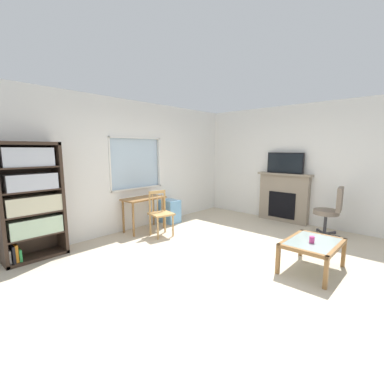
{
  "coord_description": "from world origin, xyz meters",
  "views": [
    {
      "loc": [
        -3.42,
        -2.22,
        1.73
      ],
      "look_at": [
        -0.1,
        0.82,
        1.0
      ],
      "focal_mm": 24.72,
      "sensor_mm": 36.0,
      "label": 1
    }
  ],
  "objects_px": {
    "office_chair": "(331,209)",
    "wooden_chair": "(160,213)",
    "desk_under_window": "(144,203)",
    "plastic_drawer_unit": "(170,211)",
    "coffee_table": "(313,245)",
    "sippy_cup": "(312,240)",
    "bookshelf": "(31,198)",
    "tv": "(285,163)",
    "fireplace": "(284,197)"
  },
  "relations": [
    {
      "from": "plastic_drawer_unit",
      "to": "fireplace",
      "type": "xyz_separation_m",
      "value": [
        1.92,
        -1.93,
        0.31
      ]
    },
    {
      "from": "wooden_chair",
      "to": "tv",
      "type": "xyz_separation_m",
      "value": [
        2.69,
        -1.36,
        0.94
      ]
    },
    {
      "from": "desk_under_window",
      "to": "office_chair",
      "type": "height_order",
      "value": "office_chair"
    },
    {
      "from": "office_chair",
      "to": "sippy_cup",
      "type": "relative_size",
      "value": 11.11
    },
    {
      "from": "tv",
      "to": "office_chair",
      "type": "xyz_separation_m",
      "value": [
        -0.42,
        -1.17,
        -0.85
      ]
    },
    {
      "from": "wooden_chair",
      "to": "fireplace",
      "type": "distance_m",
      "value": 3.03
    },
    {
      "from": "wooden_chair",
      "to": "sippy_cup",
      "type": "bearing_deg",
      "value": -82.73
    },
    {
      "from": "coffee_table",
      "to": "tv",
      "type": "bearing_deg",
      "value": 32.39
    },
    {
      "from": "desk_under_window",
      "to": "tv",
      "type": "distance_m",
      "value": 3.39
    },
    {
      "from": "sippy_cup",
      "to": "fireplace",
      "type": "bearing_deg",
      "value": 31.48
    },
    {
      "from": "desk_under_window",
      "to": "sippy_cup",
      "type": "bearing_deg",
      "value": -83.56
    },
    {
      "from": "bookshelf",
      "to": "fireplace",
      "type": "relative_size",
      "value": 1.44
    },
    {
      "from": "plastic_drawer_unit",
      "to": "desk_under_window",
      "type": "bearing_deg",
      "value": -176.44
    },
    {
      "from": "wooden_chair",
      "to": "coffee_table",
      "type": "relative_size",
      "value": 0.99
    },
    {
      "from": "coffee_table",
      "to": "plastic_drawer_unit",
      "type": "bearing_deg",
      "value": 84.0
    },
    {
      "from": "fireplace",
      "to": "office_chair",
      "type": "height_order",
      "value": "fireplace"
    },
    {
      "from": "tv",
      "to": "office_chair",
      "type": "distance_m",
      "value": 1.51
    },
    {
      "from": "fireplace",
      "to": "tv",
      "type": "xyz_separation_m",
      "value": [
        -0.02,
        0.0,
        0.82
      ]
    },
    {
      "from": "desk_under_window",
      "to": "sippy_cup",
      "type": "distance_m",
      "value": 3.34
    },
    {
      "from": "office_chair",
      "to": "sippy_cup",
      "type": "height_order",
      "value": "office_chair"
    },
    {
      "from": "wooden_chair",
      "to": "fireplace",
      "type": "height_order",
      "value": "fireplace"
    },
    {
      "from": "plastic_drawer_unit",
      "to": "tv",
      "type": "xyz_separation_m",
      "value": [
        1.9,
        -1.93,
        1.14
      ]
    },
    {
      "from": "wooden_chair",
      "to": "tv",
      "type": "bearing_deg",
      "value": -26.91
    },
    {
      "from": "sippy_cup",
      "to": "wooden_chair",
      "type": "bearing_deg",
      "value": 97.27
    },
    {
      "from": "wooden_chair",
      "to": "office_chair",
      "type": "height_order",
      "value": "office_chair"
    },
    {
      "from": "plastic_drawer_unit",
      "to": "tv",
      "type": "distance_m",
      "value": 2.94
    },
    {
      "from": "plastic_drawer_unit",
      "to": "tv",
      "type": "bearing_deg",
      "value": -45.42
    },
    {
      "from": "fireplace",
      "to": "wooden_chair",
      "type": "bearing_deg",
      "value": 153.24
    },
    {
      "from": "wooden_chair",
      "to": "coffee_table",
      "type": "xyz_separation_m",
      "value": [
        0.43,
        -2.79,
        -0.09
      ]
    },
    {
      "from": "desk_under_window",
      "to": "coffee_table",
      "type": "bearing_deg",
      "value": -82.24
    },
    {
      "from": "office_chair",
      "to": "plastic_drawer_unit",
      "type": "bearing_deg",
      "value": 115.46
    },
    {
      "from": "plastic_drawer_unit",
      "to": "coffee_table",
      "type": "height_order",
      "value": "plastic_drawer_unit"
    },
    {
      "from": "desk_under_window",
      "to": "plastic_drawer_unit",
      "type": "bearing_deg",
      "value": 3.56
    },
    {
      "from": "coffee_table",
      "to": "sippy_cup",
      "type": "xyz_separation_m",
      "value": [
        -0.08,
        -0.01,
        0.11
      ]
    },
    {
      "from": "bookshelf",
      "to": "sippy_cup",
      "type": "xyz_separation_m",
      "value": [
        2.46,
        -3.42,
        -0.5
      ]
    },
    {
      "from": "desk_under_window",
      "to": "tv",
      "type": "bearing_deg",
      "value": -34.79
    },
    {
      "from": "coffee_table",
      "to": "sippy_cup",
      "type": "distance_m",
      "value": 0.13
    },
    {
      "from": "wooden_chair",
      "to": "tv",
      "type": "relative_size",
      "value": 1.04
    },
    {
      "from": "desk_under_window",
      "to": "plastic_drawer_unit",
      "type": "distance_m",
      "value": 0.87
    },
    {
      "from": "tv",
      "to": "office_chair",
      "type": "bearing_deg",
      "value": -109.93
    },
    {
      "from": "bookshelf",
      "to": "wooden_chair",
      "type": "xyz_separation_m",
      "value": [
        2.1,
        -0.62,
        -0.51
      ]
    },
    {
      "from": "plastic_drawer_unit",
      "to": "office_chair",
      "type": "xyz_separation_m",
      "value": [
        1.48,
        -3.1,
        0.29
      ]
    },
    {
      "from": "wooden_chair",
      "to": "desk_under_window",
      "type": "bearing_deg",
      "value": 91.9
    },
    {
      "from": "tv",
      "to": "bookshelf",
      "type": "bearing_deg",
      "value": 157.48
    },
    {
      "from": "bookshelf",
      "to": "tv",
      "type": "distance_m",
      "value": 5.2
    },
    {
      "from": "tv",
      "to": "office_chair",
      "type": "height_order",
      "value": "tv"
    },
    {
      "from": "bookshelf",
      "to": "tv",
      "type": "xyz_separation_m",
      "value": [
        4.79,
        -1.98,
        0.43
      ]
    },
    {
      "from": "office_chair",
      "to": "wooden_chair",
      "type": "bearing_deg",
      "value": 131.75
    },
    {
      "from": "wooden_chair",
      "to": "fireplace",
      "type": "relative_size",
      "value": 0.71
    },
    {
      "from": "wooden_chair",
      "to": "coffee_table",
      "type": "bearing_deg",
      "value": -81.18
    }
  ]
}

